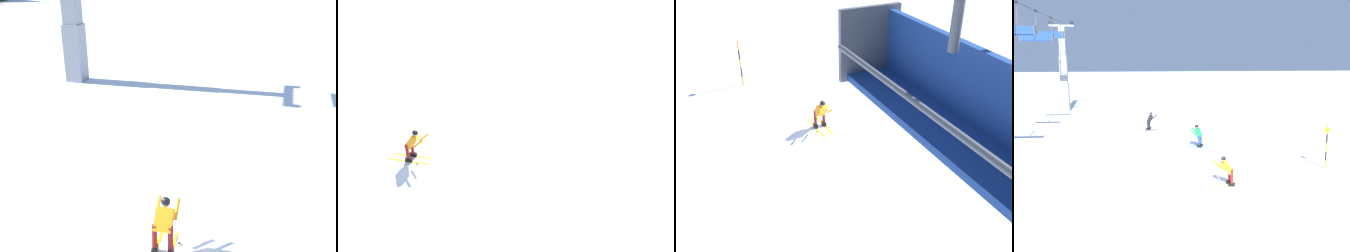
% 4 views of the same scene
% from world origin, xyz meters
% --- Properties ---
extents(ground_plane, '(260.00, 260.00, 0.00)m').
position_xyz_m(ground_plane, '(0.00, 0.00, 0.00)').
color(ground_plane, white).
extents(skier_carving_main, '(0.72, 1.76, 1.48)m').
position_xyz_m(skier_carving_main, '(0.68, -0.81, 0.76)').
color(skier_carving_main, yellow).
rests_on(skier_carving_main, ground_plane).
extents(chairlift_seat_second, '(0.61, 2.19, 2.10)m').
position_xyz_m(chairlift_seat_second, '(4.11, 10.39, 7.27)').
color(chairlift_seat_second, black).
extents(trail_marker_pole, '(0.07, 0.28, 2.29)m').
position_xyz_m(trail_marker_pole, '(2.63, -6.39, 1.23)').
color(trail_marker_pole, orange).
rests_on(trail_marker_pole, ground_plane).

